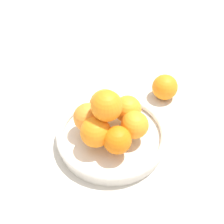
{
  "coord_description": "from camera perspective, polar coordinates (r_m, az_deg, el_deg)",
  "views": [
    {
      "loc": [
        -0.04,
        0.51,
        0.62
      ],
      "look_at": [
        0.0,
        0.0,
        0.1
      ],
      "focal_mm": 50.0,
      "sensor_mm": 36.0,
      "label": 1
    }
  ],
  "objects": [
    {
      "name": "ground_plane",
      "position": [
        0.8,
        -0.0,
        -5.32
      ],
      "size": [
        4.0,
        4.0,
        0.0
      ],
      "primitive_type": "plane",
      "color": "beige"
    },
    {
      "name": "fruit_bowl",
      "position": [
        0.79,
        -0.0,
        -4.37
      ],
      "size": [
        0.28,
        0.28,
        0.04
      ],
      "color": "silver",
      "rests_on": "ground_plane"
    },
    {
      "name": "stray_orange",
      "position": [
        0.91,
        9.64,
        4.5
      ],
      "size": [
        0.07,
        0.07,
        0.07
      ],
      "primitive_type": "sphere",
      "color": "orange",
      "rests_on": "ground_plane"
    },
    {
      "name": "orange_pile",
      "position": [
        0.74,
        -0.48,
        -1.02
      ],
      "size": [
        0.18,
        0.18,
        0.13
      ],
      "color": "orange",
      "rests_on": "fruit_bowl"
    }
  ]
}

